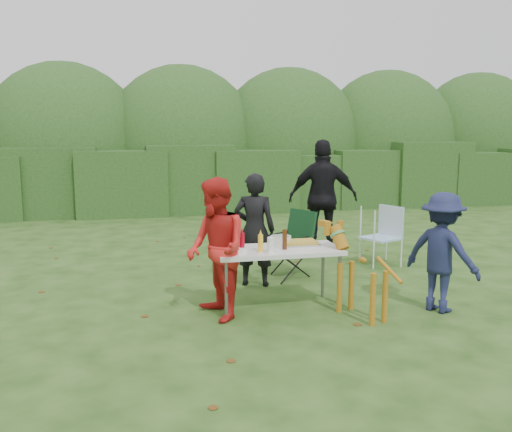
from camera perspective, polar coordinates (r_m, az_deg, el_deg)
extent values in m
plane|color=#1E4211|center=(6.71, 0.71, -9.55)|extent=(80.00, 80.00, 0.00)
cube|color=#23471C|center=(14.32, -7.04, 3.81)|extent=(22.00, 1.40, 1.70)
ellipsoid|color=#3D6628|center=(15.86, -7.73, 7.01)|extent=(20.00, 2.60, 3.20)
cube|color=silver|center=(6.49, 2.33, -3.64)|extent=(1.50, 0.70, 0.05)
cylinder|color=slate|center=(6.18, -3.14, -7.87)|extent=(0.04, 0.04, 0.69)
cylinder|color=slate|center=(6.54, 8.76, -6.99)|extent=(0.04, 0.04, 0.69)
cylinder|color=slate|center=(6.71, -3.98, -6.50)|extent=(0.04, 0.04, 0.69)
cylinder|color=slate|center=(7.04, 7.06, -5.79)|extent=(0.04, 0.04, 0.69)
imported|color=black|center=(7.44, -0.16, -1.46)|extent=(0.66, 0.55, 1.57)
imported|color=red|center=(6.13, -4.21, -3.50)|extent=(0.77, 0.90, 1.62)
imported|color=black|center=(9.32, 7.07, 1.90)|extent=(1.24, 0.74, 1.99)
imported|color=#191F44|center=(6.77, 18.99, -3.64)|extent=(0.92, 1.06, 1.42)
cube|color=#B7B7BA|center=(6.70, 4.64, -2.97)|extent=(0.45, 0.30, 0.02)
cube|color=gold|center=(6.69, 4.64, -2.73)|extent=(0.40, 0.26, 0.04)
cylinder|color=yellow|center=(6.30, 0.48, -2.87)|extent=(0.06, 0.06, 0.20)
cylinder|color=#A5071C|center=(6.30, -1.48, -2.78)|extent=(0.06, 0.06, 0.22)
cylinder|color=#47230F|center=(6.42, 3.04, -2.47)|extent=(0.06, 0.06, 0.24)
cylinder|color=white|center=(6.49, -2.94, -2.26)|extent=(0.12, 0.12, 0.26)
cylinder|color=white|center=(6.25, 1.56, -3.07)|extent=(0.08, 0.08, 0.18)
cylinder|color=silver|center=(6.74, 2.63, -2.52)|extent=(0.26, 0.26, 0.10)
cylinder|color=white|center=(6.26, -2.08, -3.64)|extent=(0.24, 0.24, 0.05)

